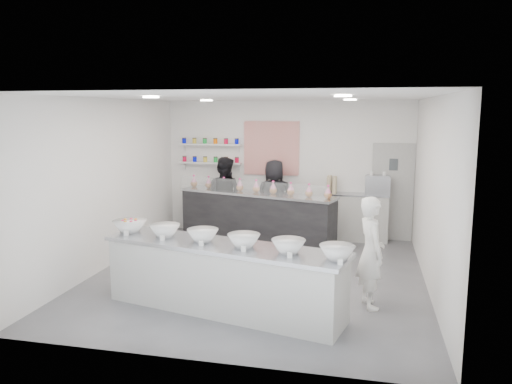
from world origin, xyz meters
TOP-DOWN VIEW (x-y plane):
  - floor at (0.00, 0.00)m, footprint 6.00×6.00m
  - ceiling at (0.00, 0.00)m, footprint 6.00×6.00m
  - back_wall at (0.00, 3.00)m, footprint 5.50×0.00m
  - left_wall at (-2.75, 0.00)m, footprint 0.00×6.00m
  - right_wall at (2.75, 0.00)m, footprint 0.00×6.00m
  - back_door at (2.30, 2.97)m, footprint 0.88×0.04m
  - pattern_panel at (-0.35, 2.98)m, footprint 1.25×0.03m
  - jar_shelf_lower at (-1.75, 2.90)m, footprint 1.45×0.22m
  - jar_shelf_upper at (-1.75, 2.90)m, footprint 1.45×0.22m
  - preserve_jars at (-1.75, 2.88)m, footprint 1.45×0.10m
  - downlight_0 at (-1.40, -1.00)m, footprint 0.24×0.24m
  - downlight_1 at (1.40, -1.00)m, footprint 0.24×0.24m
  - downlight_2 at (-1.40, 1.60)m, footprint 0.24×0.24m
  - downlight_3 at (1.40, 1.60)m, footprint 0.24×0.24m
  - prep_counter at (-0.15, -1.56)m, footprint 3.62×1.59m
  - back_bar at (-0.51, 2.15)m, footprint 3.51×1.57m
  - sneeze_guard at (-0.60, 1.86)m, footprint 3.29×0.96m
  - espresso_ledge at (1.55, 2.78)m, footprint 1.37×0.44m
  - espresso_machine at (1.98, 2.78)m, footprint 0.51×0.36m
  - cup_stacks at (1.02, 2.78)m, footprint 0.27×0.24m
  - prep_bowls at (-0.15, -1.56)m, footprint 3.72×1.37m
  - label_cards at (-0.03, -2.08)m, footprint 3.31×0.04m
  - cookie_bags at (-0.51, 2.15)m, footprint 3.27×1.07m
  - woman_prep at (1.85, -0.96)m, footprint 0.55×0.68m
  - staff_left at (-1.32, 2.52)m, footprint 0.99×0.84m
  - staff_right at (-0.21, 2.60)m, footprint 0.95×0.72m

SIDE VIEW (x-z plane):
  - floor at x=0.00m, z-range 0.00..0.00m
  - prep_counter at x=-0.15m, z-range 0.00..0.96m
  - espresso_ledge at x=1.55m, z-range 0.00..1.02m
  - back_bar at x=-0.51m, z-range 0.00..1.08m
  - woman_prep at x=1.85m, z-range 0.00..1.60m
  - staff_right at x=-0.21m, z-range 0.00..1.74m
  - staff_left at x=-1.32m, z-range 0.00..1.78m
  - label_cards at x=-0.03m, z-range 0.96..1.03m
  - back_door at x=2.30m, z-range 0.00..2.10m
  - prep_bowls at x=-0.15m, z-range 0.96..1.14m
  - cup_stacks at x=1.02m, z-range 1.02..1.38m
  - cookie_bags at x=-0.51m, z-range 1.08..1.35m
  - espresso_machine at x=1.98m, z-range 1.02..1.41m
  - sneeze_guard at x=-0.60m, z-range 1.08..1.37m
  - back_wall at x=0.00m, z-range -1.25..4.25m
  - left_wall at x=-2.75m, z-range -1.50..4.50m
  - right_wall at x=2.75m, z-range -1.50..4.50m
  - jar_shelf_lower at x=-1.75m, z-range 1.58..1.62m
  - preserve_jars at x=-1.75m, z-range 1.60..2.16m
  - pattern_panel at x=-0.35m, z-range 1.35..2.55m
  - jar_shelf_upper at x=-1.75m, z-range 2.00..2.04m
  - downlight_0 at x=-1.40m, z-range 2.97..2.99m
  - downlight_1 at x=1.40m, z-range 2.97..2.99m
  - downlight_2 at x=-1.40m, z-range 2.97..2.99m
  - downlight_3 at x=1.40m, z-range 2.97..2.99m
  - ceiling at x=0.00m, z-range 3.00..3.00m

